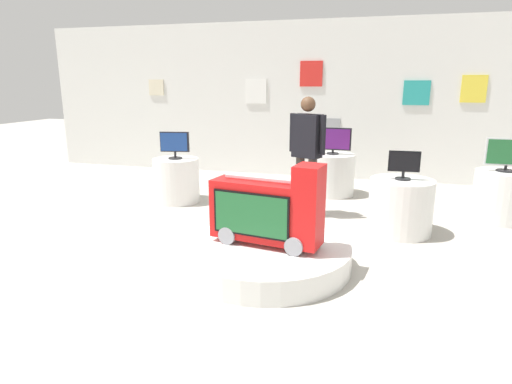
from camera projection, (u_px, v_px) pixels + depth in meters
name	position (u px, v px, depth m)	size (l,w,h in m)	color
ground_plane	(238.00, 271.00, 4.33)	(30.00, 30.00, 0.00)	#B2ADA3
back_wall_display	(312.00, 101.00, 8.36)	(11.33, 0.13, 2.97)	silver
main_display_pedestal	(266.00, 255.00, 4.42)	(1.72, 1.72, 0.24)	silver
novelty_firetruck_tv	(268.00, 212.00, 4.29)	(1.16, 0.51, 0.85)	gray
display_pedestal_left_rear	(400.00, 206.00, 5.35)	(0.77, 0.77, 0.68)	silver
tv_on_left_rear	(404.00, 164.00, 5.21)	(0.37, 0.18, 0.35)	black
display_pedestal_center_rear	(176.00, 180.00, 6.78)	(0.71, 0.71, 0.68)	silver
tv_on_center_rear	(175.00, 144.00, 6.64)	(0.45, 0.21, 0.42)	black
display_pedestal_right_rear	(332.00, 174.00, 7.21)	(0.75, 0.75, 0.68)	silver
tv_on_right_rear	(333.00, 140.00, 7.06)	(0.58, 0.20, 0.43)	black
display_pedestal_far_right	(502.00, 196.00, 5.83)	(0.73, 0.73, 0.68)	silver
tv_on_far_right	(508.00, 154.00, 5.69)	(0.55, 0.23, 0.44)	black
shopper_browsing_near_truck	(307.00, 148.00, 5.89)	(0.52, 0.33, 1.65)	#38332D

